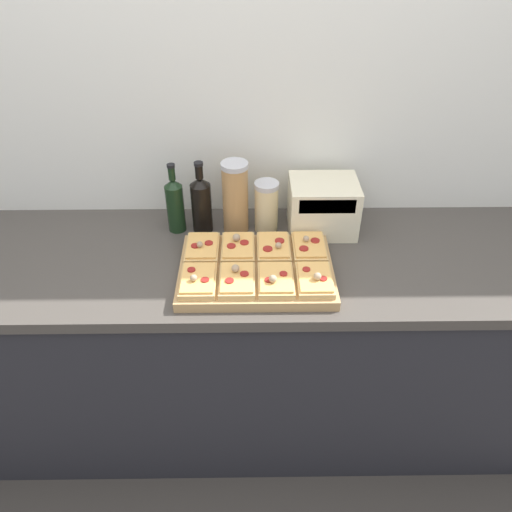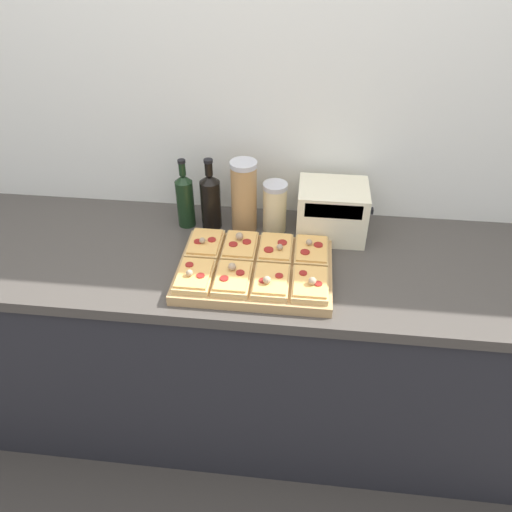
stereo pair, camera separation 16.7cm
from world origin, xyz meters
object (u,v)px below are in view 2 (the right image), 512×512
olive_oil_bottle (185,199)px  grain_jar_short (275,207)px  grain_jar_tall (244,196)px  cutting_board (255,270)px  toaster_oven (332,211)px  wine_bottle (211,200)px

olive_oil_bottle → grain_jar_short: 0.34m
grain_jar_tall → grain_jar_short: 0.12m
cutting_board → toaster_oven: (0.25, 0.28, 0.08)m
cutting_board → olive_oil_bottle: (-0.30, 0.28, 0.09)m
wine_bottle → grain_jar_short: bearing=0.0°
cutting_board → toaster_oven: size_ratio=1.87×
olive_oil_bottle → grain_jar_tall: bearing=0.0°
olive_oil_bottle → wine_bottle: bearing=0.0°
toaster_oven → grain_jar_tall: bearing=179.8°
olive_oil_bottle → wine_bottle: 0.10m
grain_jar_short → wine_bottle: bearing=180.0°
toaster_oven → wine_bottle: bearing=179.9°
grain_jar_short → toaster_oven: same height
olive_oil_bottle → toaster_oven: 0.55m
toaster_oven → grain_jar_short: bearing=179.8°
cutting_board → grain_jar_tall: bearing=104.5°
wine_bottle → grain_jar_short: size_ratio=1.42×
wine_bottle → grain_jar_tall: size_ratio=1.01×
grain_jar_tall → olive_oil_bottle: bearing=-180.0°
cutting_board → wine_bottle: (-0.20, 0.28, 0.10)m
toaster_oven → cutting_board: bearing=-132.0°
wine_bottle → grain_jar_short: wine_bottle is taller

